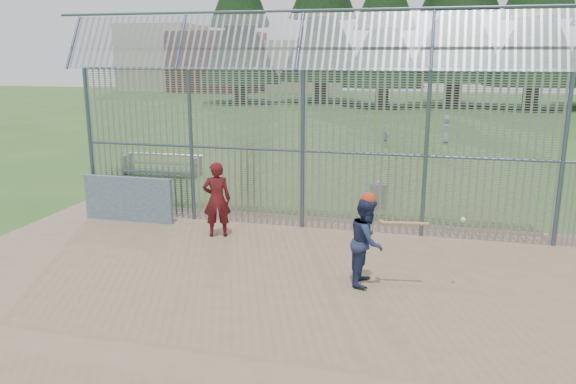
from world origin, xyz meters
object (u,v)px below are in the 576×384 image
(batter, at_px, (367,241))
(bleacher, at_px, (162,164))
(dugout_wall, at_px, (128,199))
(trash_can, at_px, (378,196))
(onlooker, at_px, (217,199))

(batter, relative_size, bleacher, 0.57)
(dugout_wall, bearing_deg, trash_can, 24.91)
(batter, bearing_deg, trash_can, 5.39)
(onlooker, xyz_separation_m, bleacher, (-4.67, 6.39, -0.53))
(batter, xyz_separation_m, bleacher, (-8.51, 8.44, -0.46))
(batter, bearing_deg, dugout_wall, 70.38)
(dugout_wall, xyz_separation_m, onlooker, (2.76, -0.64, 0.32))
(dugout_wall, height_order, bleacher, dugout_wall)
(trash_can, xyz_separation_m, bleacher, (-8.23, 2.82, 0.03))
(onlooker, height_order, bleacher, onlooker)
(batter, relative_size, trash_can, 2.08)
(dugout_wall, height_order, batter, batter)
(dugout_wall, bearing_deg, bleacher, 108.36)
(batter, relative_size, onlooker, 0.92)
(dugout_wall, xyz_separation_m, batter, (6.61, -2.68, 0.25))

